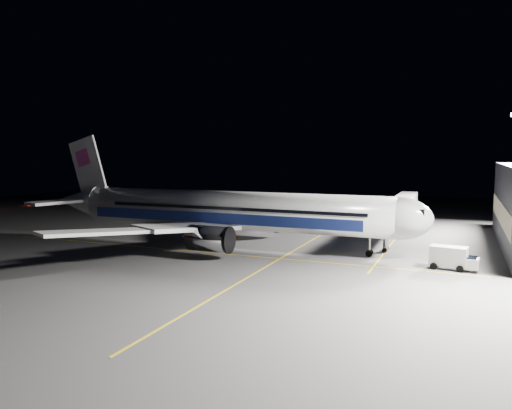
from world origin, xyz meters
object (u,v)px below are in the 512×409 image
Objects in this scene: service_truck at (453,257)px; safety_cone_c at (239,238)px; safety_cone_b at (233,228)px; baggage_tug at (260,222)px; jet_bridge at (398,209)px; airliner at (224,211)px; safety_cone_a at (229,238)px.

service_truck is 33.12m from safety_cone_c.
baggage_tug is at bearing 58.20° from safety_cone_b.
safety_cone_c is (-31.84, 9.05, -1.19)m from service_truck.
safety_cone_b is at bearing -171.79° from jet_bridge.
safety_cone_a is (-1.14, 4.00, -4.91)m from airliner.
service_truck reaches higher than safety_cone_c.
jet_bridge is at bearing -26.69° from baggage_tug.
baggage_tug is 5.39× the size of safety_cone_c.
service_truck is at bearing -25.78° from safety_cone_b.
safety_cone_c is (0.15, 5.16, -4.89)m from airliner.
safety_cone_b reaches higher than safety_cone_c.
airliner is at bearing -91.70° from safety_cone_c.
service_truck is 34.07m from safety_cone_a.
airliner reaches higher than safety_cone_a.
airliner is 110.55× the size of safety_cone_c.
baggage_tug reaches higher than safety_cone_b.
jet_bridge is 61.86× the size of safety_cone_c.
service_truck is (8.91, -21.94, -3.11)m from jet_bridge.
jet_bridge reaches higher than safety_cone_c.
airliner is at bearing -74.14° from safety_cone_a.
safety_cone_a is (-24.21, -14.06, -4.33)m from jet_bridge.
baggage_tug is (-25.02, 0.94, -3.77)m from jet_bridge.
baggage_tug is 14.00m from safety_cone_c.
baggage_tug is at bearing 98.64° from safety_cone_c.
service_truck is at bearing -67.89° from jet_bridge.
service_truck is at bearing -58.53° from baggage_tug.
safety_cone_a is 10.74m from safety_cone_b.
airliner is 108.62× the size of safety_cone_b.
safety_cone_b is at bearing 109.81° from airliner.
safety_cone_b is (-3.10, -4.99, -0.53)m from baggage_tug.
jet_bridge is at bearing 119.85° from service_truck.
airliner is 7.11m from safety_cone_c.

